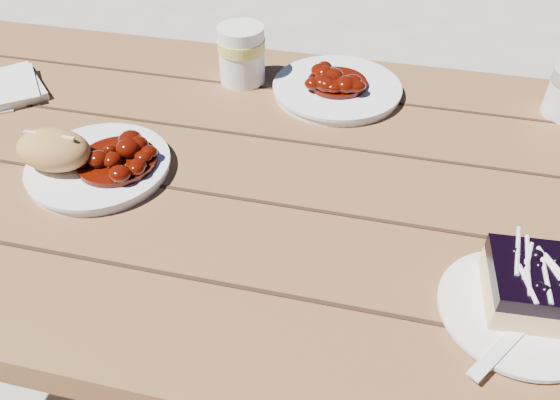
% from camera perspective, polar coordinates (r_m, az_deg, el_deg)
% --- Properties ---
extents(picnic_table, '(2.00, 1.55, 0.75)m').
position_cam_1_polar(picnic_table, '(0.95, 2.58, -4.86)').
color(picnic_table, brown).
rests_on(picnic_table, ground).
extents(main_plate, '(0.21, 0.21, 0.02)m').
position_cam_1_polar(main_plate, '(0.89, -18.35, 3.29)').
color(main_plate, white).
rests_on(main_plate, picnic_table).
extents(goulash_stew, '(0.12, 0.12, 0.04)m').
position_cam_1_polar(goulash_stew, '(0.86, -16.87, 4.76)').
color(goulash_stew, '#4B0B02').
rests_on(goulash_stew, main_plate).
extents(bread_roll, '(0.12, 0.08, 0.06)m').
position_cam_1_polar(bread_roll, '(0.88, -22.56, 4.87)').
color(bread_roll, '#BE8C49').
rests_on(bread_roll, main_plate).
extents(dessert_plate, '(0.18, 0.18, 0.01)m').
position_cam_1_polar(dessert_plate, '(0.71, 23.58, -10.64)').
color(dessert_plate, white).
rests_on(dessert_plate, picnic_table).
extents(blueberry_cake, '(0.11, 0.11, 0.06)m').
position_cam_1_polar(blueberry_cake, '(0.70, 25.01, -8.06)').
color(blueberry_cake, '#F8D587').
rests_on(blueberry_cake, dessert_plate).
extents(fork_dessert, '(0.11, 0.14, 0.00)m').
position_cam_1_polar(fork_dessert, '(0.67, 22.46, -13.70)').
color(fork_dessert, white).
rests_on(fork_dessert, dessert_plate).
extents(second_plate, '(0.23, 0.23, 0.02)m').
position_cam_1_polar(second_plate, '(1.05, 5.96, 11.45)').
color(second_plate, white).
rests_on(second_plate, picnic_table).
extents(second_stew, '(0.11, 0.11, 0.04)m').
position_cam_1_polar(second_stew, '(1.03, 6.07, 12.84)').
color(second_stew, '#4B0B02').
rests_on(second_stew, second_plate).
extents(second_cup, '(0.09, 0.09, 0.11)m').
position_cam_1_polar(second_cup, '(1.07, -4.02, 14.92)').
color(second_cup, white).
rests_on(second_cup, picnic_table).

